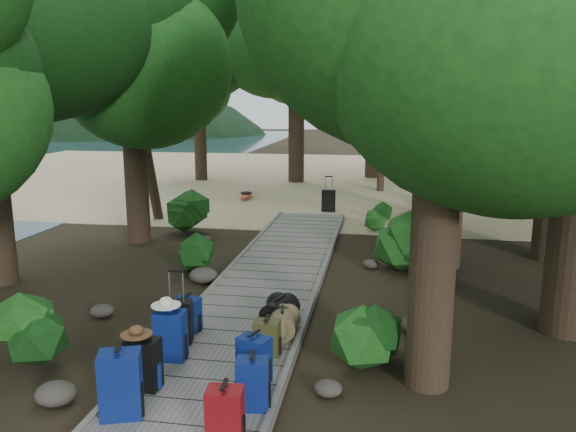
% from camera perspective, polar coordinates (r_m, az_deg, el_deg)
% --- Properties ---
extents(ground, '(120.00, 120.00, 0.00)m').
position_cam_1_polar(ground, '(10.48, -2.47, -7.94)').
color(ground, '#2D2416').
rests_on(ground, ground).
extents(sand_beach, '(40.00, 22.00, 0.02)m').
position_cam_1_polar(sand_beach, '(25.97, 4.91, 3.87)').
color(sand_beach, tan).
rests_on(sand_beach, ground).
extents(distant_hill, '(32.00, 16.00, 12.00)m').
position_cam_1_polar(distant_hill, '(71.46, -26.76, 7.62)').
color(distant_hill, black).
rests_on(distant_hill, ground).
extents(boardwalk, '(2.00, 12.00, 0.12)m').
position_cam_1_polar(boardwalk, '(11.38, -1.42, -5.99)').
color(boardwalk, gray).
rests_on(boardwalk, ground).
extents(backpack_left_a, '(0.52, 0.43, 0.83)m').
position_cam_1_polar(backpack_left_a, '(6.58, -16.65, -15.76)').
color(backpack_left_a, navy).
rests_on(backpack_left_a, boardwalk).
extents(backpack_left_b, '(0.39, 0.29, 0.69)m').
position_cam_1_polar(backpack_left_b, '(7.11, -14.45, -14.08)').
color(backpack_left_b, black).
rests_on(backpack_left_b, boardwalk).
extents(backpack_left_c, '(0.41, 0.30, 0.74)m').
position_cam_1_polar(backpack_left_c, '(7.76, -11.86, -11.52)').
color(backpack_left_c, navy).
rests_on(backpack_left_c, boardwalk).
extents(backpack_left_d, '(0.40, 0.32, 0.56)m').
position_cam_1_polar(backpack_left_d, '(8.64, -10.19, -9.63)').
color(backpack_left_d, navy).
rests_on(backpack_left_d, boardwalk).
extents(backpack_right_a, '(0.39, 0.29, 0.65)m').
position_cam_1_polar(backpack_right_a, '(5.98, -6.43, -19.28)').
color(backpack_right_a, maroon).
rests_on(backpack_right_a, boardwalk).
extents(backpack_right_b, '(0.39, 0.30, 0.65)m').
position_cam_1_polar(backpack_right_b, '(6.53, -3.61, -16.39)').
color(backpack_right_b, navy).
rests_on(backpack_right_b, boardwalk).
extents(backpack_right_c, '(0.45, 0.38, 0.64)m').
position_cam_1_polar(backpack_right_c, '(7.08, -3.46, -14.09)').
color(backpack_right_c, navy).
rests_on(backpack_right_c, boardwalk).
extents(backpack_right_d, '(0.35, 0.26, 0.53)m').
position_cam_1_polar(backpack_right_d, '(7.78, -2.16, -12.05)').
color(backpack_right_d, '#3C3C19').
rests_on(backpack_right_d, boardwalk).
extents(duffel_right_khaki, '(0.47, 0.63, 0.38)m').
position_cam_1_polar(duffel_right_khaki, '(8.38, -0.58, -10.80)').
color(duffel_right_khaki, brown).
rests_on(duffel_right_khaki, boardwalk).
extents(duffel_right_black, '(0.56, 0.72, 0.40)m').
position_cam_1_polar(duffel_right_black, '(8.79, -0.83, -9.63)').
color(duffel_right_black, black).
rests_on(duffel_right_black, boardwalk).
extents(suitcase_on_boardwalk, '(0.43, 0.28, 0.62)m').
position_cam_1_polar(suitcase_on_boardwalk, '(8.24, -11.14, -10.51)').
color(suitcase_on_boardwalk, black).
rests_on(suitcase_on_boardwalk, boardwalk).
extents(lone_suitcase_on_sand, '(0.45, 0.27, 0.69)m').
position_cam_1_polar(lone_suitcase_on_sand, '(18.00, 4.14, 1.56)').
color(lone_suitcase_on_sand, black).
rests_on(lone_suitcase_on_sand, sand_beach).
extents(hat_brown, '(0.37, 0.37, 0.11)m').
position_cam_1_polar(hat_brown, '(6.95, -15.17, -11.13)').
color(hat_brown, '#51351E').
rests_on(hat_brown, backpack_left_b).
extents(hat_white, '(0.39, 0.39, 0.13)m').
position_cam_1_polar(hat_white, '(7.64, -12.30, -8.41)').
color(hat_white, silver).
rests_on(hat_white, backpack_left_c).
extents(kayak, '(0.88, 3.05, 0.30)m').
position_cam_1_polar(kayak, '(20.41, -4.26, 2.21)').
color(kayak, red).
rests_on(kayak, sand_beach).
extents(sun_lounger, '(0.92, 1.92, 0.59)m').
position_cam_1_polar(sun_lounger, '(19.73, 14.02, 1.99)').
color(sun_lounger, silver).
rests_on(sun_lounger, sand_beach).
extents(tree_right_a, '(4.78, 4.78, 7.97)m').
position_cam_1_polar(tree_right_a, '(6.76, 15.55, 15.28)').
color(tree_right_a, black).
rests_on(tree_right_a, ground).
extents(tree_right_c, '(4.85, 4.85, 8.39)m').
position_cam_1_polar(tree_right_c, '(12.16, 16.82, 14.39)').
color(tree_right_c, black).
rests_on(tree_right_c, ground).
extents(tree_right_d, '(5.92, 5.92, 10.85)m').
position_cam_1_polar(tree_right_d, '(13.74, 26.92, 18.47)').
color(tree_right_d, black).
rests_on(tree_right_d, ground).
extents(tree_right_e, '(4.66, 4.66, 8.38)m').
position_cam_1_polar(tree_right_e, '(17.30, 15.71, 13.50)').
color(tree_right_e, black).
rests_on(tree_right_e, ground).
extents(tree_right_f, '(5.16, 5.16, 9.22)m').
position_cam_1_polar(tree_right_f, '(19.51, 24.47, 13.88)').
color(tree_right_f, black).
rests_on(tree_right_f, ground).
extents(tree_left_c, '(4.74, 4.74, 8.24)m').
position_cam_1_polar(tree_left_c, '(14.38, -15.70, 13.67)').
color(tree_left_c, black).
rests_on(tree_left_c, ground).
extents(tree_back_a, '(5.69, 5.69, 9.85)m').
position_cam_1_polar(tree_back_a, '(24.49, 0.86, 14.97)').
color(tree_back_a, black).
rests_on(tree_back_a, ground).
extents(tree_back_b, '(5.16, 5.16, 9.21)m').
position_cam_1_polar(tree_back_b, '(26.18, 8.80, 13.92)').
color(tree_back_b, black).
rests_on(tree_back_b, ground).
extents(tree_back_c, '(5.34, 5.34, 9.60)m').
position_cam_1_polar(tree_back_c, '(25.81, 15.75, 14.11)').
color(tree_back_c, black).
rests_on(tree_back_c, ground).
extents(tree_back_d, '(4.67, 4.67, 7.78)m').
position_cam_1_polar(tree_back_d, '(25.35, -9.06, 12.38)').
color(tree_back_d, black).
rests_on(tree_back_d, ground).
extents(palm_right_a, '(4.38, 4.38, 7.47)m').
position_cam_1_polar(palm_right_a, '(15.32, 14.44, 12.14)').
color(palm_right_a, '#153910').
rests_on(palm_right_a, ground).
extents(palm_right_b, '(3.88, 3.88, 7.49)m').
position_cam_1_polar(palm_right_b, '(20.78, 17.94, 11.75)').
color(palm_right_b, '#153910').
rests_on(palm_right_b, ground).
extents(palm_right_c, '(3.92, 3.92, 6.24)m').
position_cam_1_polar(palm_right_c, '(22.37, 10.18, 10.48)').
color(palm_right_c, '#153910').
rests_on(palm_right_c, ground).
extents(palm_left_a, '(4.05, 4.05, 6.44)m').
position_cam_1_polar(palm_left_a, '(17.06, -14.30, 10.33)').
color(palm_left_a, '#153910').
rests_on(palm_left_a, ground).
extents(rock_left_a, '(0.49, 0.44, 0.27)m').
position_cam_1_polar(rock_left_a, '(7.44, -22.53, -16.32)').
color(rock_left_a, '#4C473F').
rests_on(rock_left_a, ground).
extents(rock_left_b, '(0.39, 0.35, 0.21)m').
position_cam_1_polar(rock_left_b, '(9.88, -18.38, -9.13)').
color(rock_left_b, '#4C473F').
rests_on(rock_left_b, ground).
extents(rock_left_c, '(0.55, 0.50, 0.30)m').
position_cam_1_polar(rock_left_c, '(11.18, -8.60, -5.97)').
color(rock_left_c, '#4C473F').
rests_on(rock_left_c, ground).
extents(rock_left_d, '(0.33, 0.29, 0.18)m').
position_cam_1_polar(rock_left_d, '(14.22, -8.27, -2.38)').
color(rock_left_d, '#4C473F').
rests_on(rock_left_d, ground).
extents(rock_right_a, '(0.35, 0.31, 0.19)m').
position_cam_1_polar(rock_right_a, '(7.11, 4.07, -17.07)').
color(rock_right_a, '#4C473F').
rests_on(rock_right_a, ground).
extents(rock_right_b, '(0.52, 0.47, 0.29)m').
position_cam_1_polar(rock_right_b, '(8.96, 12.96, -10.74)').
color(rock_right_b, '#4C473F').
rests_on(rock_right_b, ground).
extents(rock_right_c, '(0.35, 0.32, 0.19)m').
position_cam_1_polar(rock_right_c, '(12.12, 8.42, -4.83)').
color(rock_right_c, '#4C473F').
rests_on(rock_right_c, ground).
extents(rock_right_d, '(0.49, 0.44, 0.27)m').
position_cam_1_polar(rock_right_d, '(14.40, 11.56, -2.14)').
color(rock_right_d, '#4C473F').
rests_on(rock_right_d, ground).
extents(shrub_left_a, '(1.23, 1.23, 1.11)m').
position_cam_1_polar(shrub_left_a, '(8.38, -24.75, -10.14)').
color(shrub_left_a, '#174615').
rests_on(shrub_left_a, ground).
extents(shrub_left_b, '(0.81, 0.81, 0.73)m').
position_cam_1_polar(shrub_left_b, '(11.80, -9.86, -3.97)').
color(shrub_left_b, '#174615').
rests_on(shrub_left_b, ground).
extents(shrub_left_c, '(1.37, 1.37, 1.24)m').
position_cam_1_polar(shrub_left_c, '(15.38, -10.41, 0.63)').
color(shrub_left_c, '#174615').
rests_on(shrub_left_c, ground).
extents(shrub_right_a, '(1.04, 1.04, 0.94)m').
position_cam_1_polar(shrub_right_a, '(7.69, 7.80, -11.77)').
color(shrub_right_a, '#174615').
rests_on(shrub_right_a, ground).
extents(shrub_right_b, '(1.45, 1.45, 1.30)m').
position_cam_1_polar(shrub_right_b, '(11.89, 12.18, -2.53)').
color(shrub_right_b, '#174615').
rests_on(shrub_right_b, ground).
extents(shrub_right_c, '(0.80, 0.80, 0.72)m').
position_cam_1_polar(shrub_right_c, '(15.38, 9.17, -0.31)').
color(shrub_right_c, '#174615').
rests_on(shrub_right_c, ground).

